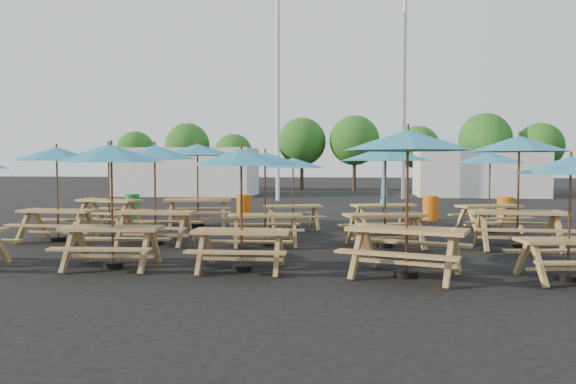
# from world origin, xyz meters

# --- Properties ---
(ground) EXTENTS (120.00, 120.00, 0.00)m
(ground) POSITION_xyz_m (0.00, 0.00, 0.00)
(ground) COLOR black
(ground) RESTS_ON ground
(picnic_unit_1) EXTENTS (2.14, 2.14, 2.34)m
(picnic_unit_1) POSITION_xyz_m (-5.38, -1.41, 2.02)
(picnic_unit_1) COLOR #AA7C4B
(picnic_unit_1) RESTS_ON ground
(picnic_unit_2) EXTENTS (2.70, 2.70, 2.51)m
(picnic_unit_2) POSITION_xyz_m (-5.43, 1.62, 2.16)
(picnic_unit_2) COLOR #AA7C4B
(picnic_unit_2) RESTS_ON ground
(picnic_unit_3) EXTENTS (2.13, 2.13, 2.29)m
(picnic_unit_3) POSITION_xyz_m (-2.53, -4.63, 1.97)
(picnic_unit_3) COLOR #AA7C4B
(picnic_unit_3) RESTS_ON ground
(picnic_unit_4) EXTENTS (2.12, 2.12, 2.37)m
(picnic_unit_4) POSITION_xyz_m (-2.80, -1.65, 2.05)
(picnic_unit_4) COLOR #AA7C4B
(picnic_unit_4) RESTS_ON ground
(picnic_unit_5) EXTENTS (2.62, 2.62, 2.53)m
(picnic_unit_5) POSITION_xyz_m (-2.79, 1.98, 2.18)
(picnic_unit_5) COLOR #AA7C4B
(picnic_unit_5) RESTS_ON ground
(picnic_unit_6) EXTENTS (1.98, 1.98, 2.21)m
(picnic_unit_6) POSITION_xyz_m (-0.12, -4.61, 1.91)
(picnic_unit_6) COLOR #AA7C4B
(picnic_unit_6) RESTS_ON ground
(picnic_unit_7) EXTENTS (2.23, 2.23, 2.20)m
(picnic_unit_7) POSITION_xyz_m (-0.18, -1.54, 1.90)
(picnic_unit_7) COLOR #AA7C4B
(picnic_unit_7) RESTS_ON ground
(picnic_unit_8) EXTENTS (2.29, 2.29, 2.10)m
(picnic_unit_8) POSITION_xyz_m (0.12, 1.73, 1.81)
(picnic_unit_8) COLOR #AA7C4B
(picnic_unit_8) RESTS_ON ground
(picnic_unit_9) EXTENTS (2.78, 2.78, 2.52)m
(picnic_unit_9) POSITION_xyz_m (2.77, -4.84, 2.17)
(picnic_unit_9) COLOR #AA7C4B
(picnic_unit_9) RESTS_ON ground
(picnic_unit_10) EXTENTS (2.55, 2.55, 2.33)m
(picnic_unit_10) POSITION_xyz_m (2.59, -1.53, 2.01)
(picnic_unit_10) COLOR #AA7C4B
(picnic_unit_10) RESTS_ON ground
(picnic_unit_11) EXTENTS (2.16, 2.01, 2.26)m
(picnic_unit_11) POSITION_xyz_m (2.72, 1.63, 0.93)
(picnic_unit_11) COLOR #AA7C4B
(picnic_unit_11) RESTS_ON ground
(picnic_unit_12) EXTENTS (2.04, 2.04, 2.06)m
(picnic_unit_12) POSITION_xyz_m (5.38, -4.84, 1.78)
(picnic_unit_12) COLOR #AA7C4B
(picnic_unit_12) RESTS_ON ground
(picnic_unit_13) EXTENTS (2.32, 2.32, 2.57)m
(picnic_unit_13) POSITION_xyz_m (5.55, -1.34, 2.21)
(picnic_unit_13) COLOR #AA7C4B
(picnic_unit_13) RESTS_ON ground
(picnic_unit_14) EXTENTS (2.53, 2.53, 2.26)m
(picnic_unit_14) POSITION_xyz_m (5.64, 1.75, 1.94)
(picnic_unit_14) COLOR #AA7C4B
(picnic_unit_14) RESTS_ON ground
(waste_bin_0) EXTENTS (0.52, 0.52, 0.83)m
(waste_bin_0) POSITION_xyz_m (-5.94, 4.62, 0.42)
(waste_bin_0) COLOR #198E2E
(waste_bin_0) RESTS_ON ground
(waste_bin_1) EXTENTS (0.52, 0.52, 0.83)m
(waste_bin_1) POSITION_xyz_m (-1.93, 4.77, 0.42)
(waste_bin_1) COLOR #DB620C
(waste_bin_1) RESTS_ON ground
(waste_bin_2) EXTENTS (0.52, 0.52, 0.83)m
(waste_bin_2) POSITION_xyz_m (4.43, 4.72, 0.42)
(waste_bin_2) COLOR #DB620C
(waste_bin_2) RESTS_ON ground
(waste_bin_3) EXTENTS (0.52, 0.52, 0.83)m
(waste_bin_3) POSITION_xyz_m (6.76, 4.39, 0.42)
(waste_bin_3) COLOR #DB620C
(waste_bin_3) RESTS_ON ground
(mast_0) EXTENTS (0.20, 0.20, 12.00)m
(mast_0) POSITION_xyz_m (-2.00, 14.00, 6.00)
(mast_0) COLOR silver
(mast_0) RESTS_ON ground
(mast_1) EXTENTS (0.20, 0.20, 12.00)m
(mast_1) POSITION_xyz_m (4.50, 16.00, 6.00)
(mast_1) COLOR silver
(mast_1) RESTS_ON ground
(event_tent_0) EXTENTS (8.00, 4.00, 2.80)m
(event_tent_0) POSITION_xyz_m (-8.00, 18.00, 1.40)
(event_tent_0) COLOR silver
(event_tent_0) RESTS_ON ground
(event_tent_1) EXTENTS (7.00, 4.00, 2.60)m
(event_tent_1) POSITION_xyz_m (9.00, 19.00, 1.30)
(event_tent_1) COLOR silver
(event_tent_1) RESTS_ON ground
(tree_0) EXTENTS (2.80, 2.80, 4.24)m
(tree_0) POSITION_xyz_m (-14.07, 25.25, 2.83)
(tree_0) COLOR #382314
(tree_0) RESTS_ON ground
(tree_1) EXTENTS (3.11, 3.11, 4.72)m
(tree_1) POSITION_xyz_m (-9.74, 23.90, 3.15)
(tree_1) COLOR #382314
(tree_1) RESTS_ON ground
(tree_2) EXTENTS (2.59, 2.59, 3.93)m
(tree_2) POSITION_xyz_m (-6.39, 23.65, 2.62)
(tree_2) COLOR #382314
(tree_2) RESTS_ON ground
(tree_3) EXTENTS (3.36, 3.36, 5.09)m
(tree_3) POSITION_xyz_m (-1.75, 24.72, 3.41)
(tree_3) COLOR #382314
(tree_3) RESTS_ON ground
(tree_4) EXTENTS (3.41, 3.41, 5.17)m
(tree_4) POSITION_xyz_m (1.90, 24.26, 3.46)
(tree_4) COLOR #382314
(tree_4) RESTS_ON ground
(tree_5) EXTENTS (2.94, 2.94, 4.45)m
(tree_5) POSITION_xyz_m (6.22, 24.67, 2.97)
(tree_5) COLOR #382314
(tree_5) RESTS_ON ground
(tree_6) EXTENTS (3.38, 3.38, 5.13)m
(tree_6) POSITION_xyz_m (10.23, 22.90, 3.43)
(tree_6) COLOR #382314
(tree_6) RESTS_ON ground
(tree_7) EXTENTS (2.95, 2.95, 4.48)m
(tree_7) POSITION_xyz_m (13.63, 22.92, 2.99)
(tree_7) COLOR #382314
(tree_7) RESTS_ON ground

